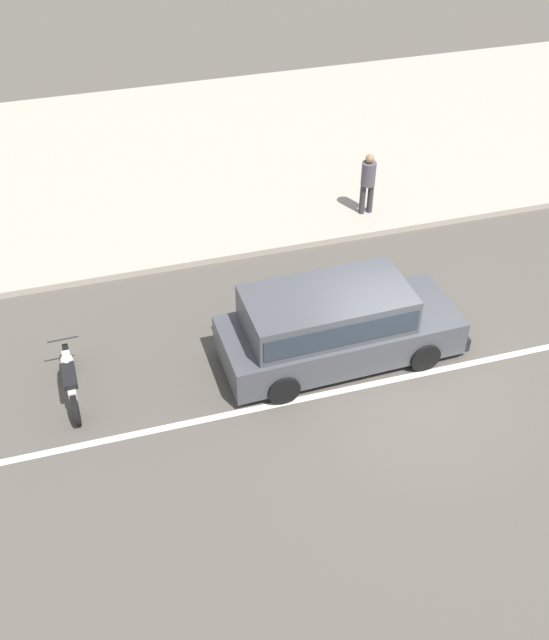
{
  "coord_description": "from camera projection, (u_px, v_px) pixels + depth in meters",
  "views": [
    {
      "loc": [
        -5.08,
        -8.99,
        9.8
      ],
      "look_at": [
        -2.07,
        1.37,
        0.8
      ],
      "focal_mm": 42.0,
      "sensor_mm": 36.0,
      "label": 1
    }
  ],
  "objects": [
    {
      "name": "kerb_strip",
      "position": [
        264.0,
        147.0,
        21.0
      ],
      "size": [
        68.0,
        10.0,
        0.15
      ],
      "primitive_type": "cube",
      "color": "#ADA393",
      "rests_on": "ground"
    },
    {
      "name": "minivan_dark_grey_0",
      "position": [
        334.0,
        323.0,
        13.91
      ],
      "size": [
        4.66,
        1.96,
        1.56
      ],
      "color": "#47494F",
      "rests_on": "ground"
    },
    {
      "name": "pedestrian_mid_kerb",
      "position": [
        368.0,
        180.0,
        17.64
      ],
      "size": [
        0.34,
        0.34,
        1.54
      ],
      "color": "#333338",
      "rests_on": "kerb_strip"
    },
    {
      "name": "motorcycle_1",
      "position": [
        70.0,
        377.0,
        13.41
      ],
      "size": [
        0.56,
        1.95,
        0.8
      ],
      "color": "black",
      "rests_on": "ground"
    },
    {
      "name": "lane_centre_stripe",
      "position": [
        401.0,
        378.0,
        13.99
      ],
      "size": [
        50.4,
        0.14,
        0.01
      ],
      "primitive_type": "cube",
      "color": "silver",
      "rests_on": "ground"
    },
    {
      "name": "ground_plane",
      "position": [
        401.0,
        378.0,
        13.99
      ],
      "size": [
        160.0,
        160.0,
        0.0
      ],
      "primitive_type": "plane",
      "color": "#544F47"
    }
  ]
}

